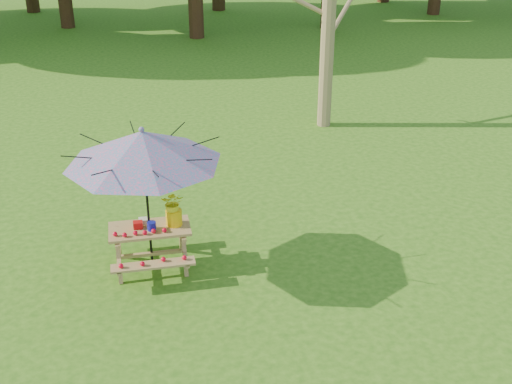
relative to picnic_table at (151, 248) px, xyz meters
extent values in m
cylinder|color=olive|center=(4.46, 5.61, 2.34)|extent=(0.46, 0.46, 5.33)
cube|color=#926842|center=(0.00, 0.00, 0.32)|extent=(1.20, 0.62, 0.04)
cube|color=#926842|center=(0.00, -0.55, 0.03)|extent=(1.20, 0.22, 0.04)
cube|color=#926842|center=(0.00, 0.55, 0.03)|extent=(1.20, 0.22, 0.04)
cylinder|color=black|center=(0.00, 0.00, 0.80)|extent=(0.04, 0.04, 2.25)
cone|color=teal|center=(0.00, 0.00, 1.62)|extent=(2.51, 2.51, 0.48)
sphere|color=teal|center=(0.00, 0.00, 1.89)|extent=(0.08, 0.08, 0.08)
cube|color=red|center=(-0.16, 0.03, 0.39)|extent=(0.14, 0.12, 0.10)
cylinder|color=#13169C|center=(0.03, -0.07, 0.41)|extent=(0.13, 0.13, 0.13)
cube|color=beige|center=(-0.08, 0.18, 0.38)|extent=(0.13, 0.13, 0.07)
cylinder|color=yellow|center=(0.37, 0.03, 0.46)|extent=(0.24, 0.24, 0.24)
imported|color=yellow|center=(0.37, 0.03, 0.71)|extent=(0.38, 0.35, 0.36)
camera|label=1|loc=(-0.15, -8.49, 4.93)|focal=45.00mm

